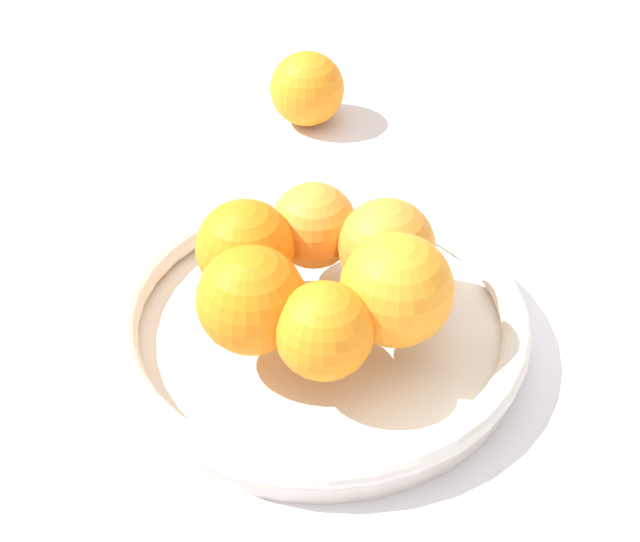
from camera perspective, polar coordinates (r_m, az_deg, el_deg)
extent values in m
plane|color=silver|center=(0.78, 0.00, -3.91)|extent=(4.00, 4.00, 0.00)
cylinder|color=silver|center=(0.78, 0.00, -3.53)|extent=(0.29, 0.29, 0.01)
torus|color=silver|center=(0.77, 0.00, -2.60)|extent=(0.30, 0.30, 0.02)
sphere|color=orange|center=(0.70, 0.22, -3.21)|extent=(0.07, 0.07, 0.07)
sphere|color=orange|center=(0.72, 4.10, -1.02)|extent=(0.08, 0.08, 0.08)
sphere|color=orange|center=(0.76, 3.57, 1.32)|extent=(0.07, 0.07, 0.07)
sphere|color=orange|center=(0.78, -0.35, 2.45)|extent=(0.06, 0.06, 0.06)
sphere|color=orange|center=(0.76, -4.02, 1.23)|extent=(0.07, 0.07, 0.07)
sphere|color=orange|center=(0.71, -3.69, -1.56)|extent=(0.07, 0.07, 0.07)
sphere|color=orange|center=(1.01, -0.70, 9.70)|extent=(0.07, 0.07, 0.07)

